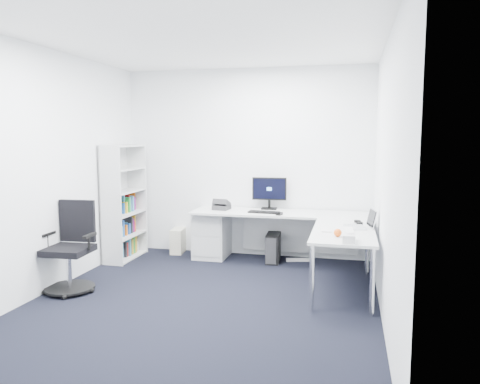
% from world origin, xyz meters
% --- Properties ---
extents(ground, '(4.20, 4.20, 0.00)m').
position_xyz_m(ground, '(0.00, 0.00, 0.00)').
color(ground, black).
extents(ceiling, '(4.20, 4.20, 0.00)m').
position_xyz_m(ceiling, '(0.00, 0.00, 2.70)').
color(ceiling, white).
extents(wall_back, '(3.60, 0.02, 2.70)m').
position_xyz_m(wall_back, '(0.00, 2.10, 1.35)').
color(wall_back, white).
rests_on(wall_back, ground).
extents(wall_front, '(3.60, 0.02, 2.70)m').
position_xyz_m(wall_front, '(0.00, -2.10, 1.35)').
color(wall_front, white).
rests_on(wall_front, ground).
extents(wall_left, '(0.02, 4.20, 2.70)m').
position_xyz_m(wall_left, '(-1.80, 0.00, 1.35)').
color(wall_left, white).
rests_on(wall_left, ground).
extents(wall_right, '(0.02, 4.20, 2.70)m').
position_xyz_m(wall_right, '(1.80, 0.00, 1.35)').
color(wall_right, white).
rests_on(wall_right, ground).
extents(l_desk, '(2.41, 1.35, 0.70)m').
position_xyz_m(l_desk, '(0.55, 1.40, 0.35)').
color(l_desk, silver).
rests_on(l_desk, ground).
extents(drawer_pedestal, '(0.45, 0.56, 0.70)m').
position_xyz_m(drawer_pedestal, '(-0.45, 1.83, 0.35)').
color(drawer_pedestal, silver).
rests_on(drawer_pedestal, ground).
extents(bookshelf, '(0.31, 0.81, 1.62)m').
position_xyz_m(bookshelf, '(-1.62, 1.45, 0.81)').
color(bookshelf, silver).
rests_on(bookshelf, ground).
extents(task_chair, '(0.60, 0.60, 1.01)m').
position_xyz_m(task_chair, '(-1.56, -0.03, 0.51)').
color(task_chair, black).
rests_on(task_chair, ground).
extents(black_pc_tower, '(0.20, 0.41, 0.39)m').
position_xyz_m(black_pc_tower, '(0.46, 1.75, 0.20)').
color(black_pc_tower, black).
rests_on(black_pc_tower, ground).
extents(beige_pc_tower, '(0.21, 0.40, 0.36)m').
position_xyz_m(beige_pc_tower, '(-1.01, 1.95, 0.18)').
color(beige_pc_tower, beige).
rests_on(beige_pc_tower, ground).
extents(power_strip, '(0.35, 0.14, 0.04)m').
position_xyz_m(power_strip, '(0.80, 1.86, 0.02)').
color(power_strip, silver).
rests_on(power_strip, ground).
extents(monitor, '(0.49, 0.18, 0.47)m').
position_xyz_m(monitor, '(0.36, 1.97, 0.94)').
color(monitor, black).
rests_on(monitor, l_desk).
extents(black_keyboard, '(0.43, 0.19, 0.02)m').
position_xyz_m(black_keyboard, '(0.35, 1.63, 0.71)').
color(black_keyboard, black).
rests_on(black_keyboard, l_desk).
extents(mouse, '(0.08, 0.12, 0.03)m').
position_xyz_m(mouse, '(0.57, 1.50, 0.72)').
color(mouse, black).
rests_on(mouse, l_desk).
extents(desk_phone, '(0.24, 0.24, 0.15)m').
position_xyz_m(desk_phone, '(-0.29, 1.78, 0.78)').
color(desk_phone, '#2D2D2F').
rests_on(desk_phone, l_desk).
extents(laptop, '(0.37, 0.36, 0.22)m').
position_xyz_m(laptop, '(1.54, 0.84, 0.81)').
color(laptop, silver).
rests_on(laptop, l_desk).
extents(white_keyboard, '(0.14, 0.40, 0.01)m').
position_xyz_m(white_keyboard, '(1.22, 0.69, 0.71)').
color(white_keyboard, silver).
rests_on(white_keyboard, l_desk).
extents(headphones, '(0.15, 0.20, 0.05)m').
position_xyz_m(headphones, '(1.58, 1.13, 0.73)').
color(headphones, black).
rests_on(headphones, l_desk).
extents(orange_fruit, '(0.08, 0.08, 0.08)m').
position_xyz_m(orange_fruit, '(1.36, 0.31, 0.74)').
color(orange_fruit, orange).
rests_on(orange_fruit, l_desk).
extents(tissue_box, '(0.12, 0.23, 0.08)m').
position_xyz_m(tissue_box, '(1.48, 0.10, 0.74)').
color(tissue_box, silver).
rests_on(tissue_box, l_desk).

